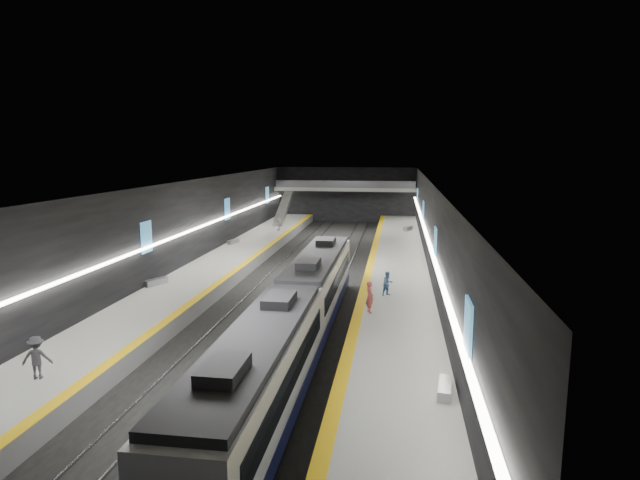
% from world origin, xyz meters
% --- Properties ---
extents(ground, '(70.00, 70.00, 0.00)m').
position_xyz_m(ground, '(0.00, 0.00, 0.00)').
color(ground, black).
rests_on(ground, ground).
extents(ceiling, '(20.00, 70.00, 0.04)m').
position_xyz_m(ceiling, '(0.00, 0.00, 8.00)').
color(ceiling, beige).
rests_on(ceiling, wall_left).
extents(wall_left, '(0.04, 70.00, 8.00)m').
position_xyz_m(wall_left, '(-10.00, 0.00, 4.00)').
color(wall_left, black).
rests_on(wall_left, ground).
extents(wall_right, '(0.04, 70.00, 8.00)m').
position_xyz_m(wall_right, '(10.00, 0.00, 4.00)').
color(wall_right, black).
rests_on(wall_right, ground).
extents(wall_back, '(20.00, 0.04, 8.00)m').
position_xyz_m(wall_back, '(0.00, 35.00, 4.00)').
color(wall_back, black).
rests_on(wall_back, ground).
extents(platform_left, '(5.00, 70.00, 1.00)m').
position_xyz_m(platform_left, '(-7.50, 0.00, 0.50)').
color(platform_left, slate).
rests_on(platform_left, ground).
extents(tile_surface_left, '(5.00, 70.00, 0.02)m').
position_xyz_m(tile_surface_left, '(-7.50, 0.00, 1.01)').
color(tile_surface_left, '#A1A09C').
rests_on(tile_surface_left, platform_left).
extents(tactile_strip_left, '(0.60, 70.00, 0.02)m').
position_xyz_m(tactile_strip_left, '(-5.30, 0.00, 1.02)').
color(tactile_strip_left, yellow).
rests_on(tactile_strip_left, platform_left).
extents(platform_right, '(5.00, 70.00, 1.00)m').
position_xyz_m(platform_right, '(7.50, 0.00, 0.50)').
color(platform_right, slate).
rests_on(platform_right, ground).
extents(tile_surface_right, '(5.00, 70.00, 0.02)m').
position_xyz_m(tile_surface_right, '(7.50, 0.00, 1.01)').
color(tile_surface_right, '#A1A09C').
rests_on(tile_surface_right, platform_right).
extents(tactile_strip_right, '(0.60, 70.00, 0.02)m').
position_xyz_m(tactile_strip_right, '(5.30, 0.00, 1.02)').
color(tactile_strip_right, yellow).
rests_on(tactile_strip_right, platform_right).
extents(rails, '(6.52, 70.00, 0.12)m').
position_xyz_m(rails, '(-0.00, 0.00, 0.06)').
color(rails, gray).
rests_on(rails, ground).
extents(train, '(2.69, 30.05, 3.60)m').
position_xyz_m(train, '(2.50, -17.17, 2.20)').
color(train, '#0E1236').
rests_on(train, ground).
extents(ad_posters, '(19.94, 53.50, 2.20)m').
position_xyz_m(ad_posters, '(-0.00, 1.00, 4.50)').
color(ad_posters, '#4497CD').
rests_on(ad_posters, wall_left).
extents(cove_light_left, '(0.25, 68.60, 0.12)m').
position_xyz_m(cove_light_left, '(-9.80, 0.00, 3.80)').
color(cove_light_left, white).
rests_on(cove_light_left, wall_left).
extents(cove_light_right, '(0.25, 68.60, 0.12)m').
position_xyz_m(cove_light_right, '(9.80, 0.00, 3.80)').
color(cove_light_right, white).
rests_on(cove_light_right, wall_right).
extents(mezzanine_bridge, '(20.00, 3.00, 1.50)m').
position_xyz_m(mezzanine_bridge, '(0.00, 32.93, 5.04)').
color(mezzanine_bridge, gray).
rests_on(mezzanine_bridge, wall_left).
extents(escalator, '(1.20, 7.50, 3.92)m').
position_xyz_m(escalator, '(-7.50, 26.00, 2.90)').
color(escalator, '#99999E').
rests_on(escalator, platform_left).
extents(bench_left_near, '(1.24, 1.90, 0.45)m').
position_xyz_m(bench_left_near, '(-9.50, -7.81, 1.23)').
color(bench_left_near, '#99999E').
rests_on(bench_left_near, platform_left).
extents(bench_left_far, '(0.83, 1.74, 0.41)m').
position_xyz_m(bench_left_far, '(-9.21, 9.40, 1.20)').
color(bench_left_far, '#99999E').
rests_on(bench_left_far, platform_left).
extents(bench_right_near, '(0.73, 1.86, 0.44)m').
position_xyz_m(bench_right_near, '(9.50, -22.39, 1.22)').
color(bench_right_near, '#99999E').
rests_on(bench_right_near, platform_right).
extents(bench_right_far, '(1.18, 2.03, 0.48)m').
position_xyz_m(bench_right_far, '(8.67, 21.14, 1.24)').
color(bench_right_far, '#99999E').
rests_on(bench_right_far, platform_right).
extents(passenger_right_a, '(0.69, 0.81, 1.89)m').
position_xyz_m(passenger_right_a, '(5.96, -12.14, 1.94)').
color(passenger_right_a, '#CE514D').
rests_on(passenger_right_a, platform_right).
extents(passenger_right_b, '(0.99, 0.96, 1.61)m').
position_xyz_m(passenger_right_b, '(6.94, -8.19, 1.81)').
color(passenger_right_b, '#557FB8').
rests_on(passenger_right_b, platform_right).
extents(passenger_left_a, '(0.61, 1.16, 1.89)m').
position_xyz_m(passenger_left_a, '(-6.51, 18.79, 1.94)').
color(passenger_left_a, beige).
rests_on(passenger_left_a, platform_left).
extents(passenger_left_b, '(1.35, 1.02, 1.86)m').
position_xyz_m(passenger_left_b, '(-7.38, -23.43, 1.93)').
color(passenger_left_b, '#414048').
rests_on(passenger_left_b, platform_left).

